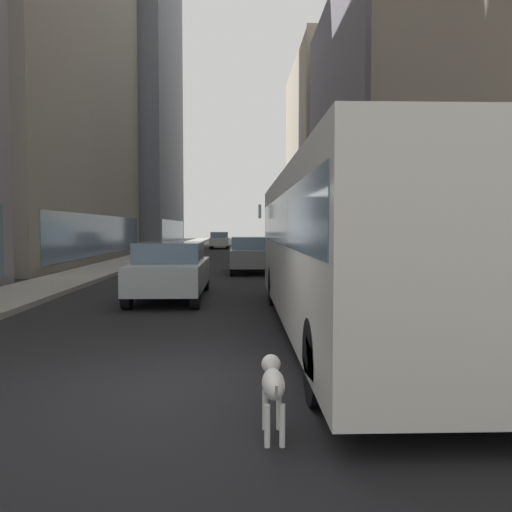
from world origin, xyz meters
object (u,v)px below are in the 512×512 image
object	(u,v)px
car_white_van	(220,240)
car_silver_sedan	(171,270)
dalmatian_dog	(273,383)
car_grey_wagon	(249,254)
transit_bus	(345,241)

from	to	relation	value
car_white_van	car_silver_sedan	bearing A→B (deg)	-90.00
car_silver_sedan	car_white_van	world-z (taller)	same
dalmatian_dog	car_grey_wagon	bearing A→B (deg)	89.62
car_white_van	dalmatian_dog	xyz separation A→B (m)	(2.27, -46.20, -0.31)
car_grey_wagon	car_white_van	distance (m)	27.65
car_white_van	car_grey_wagon	bearing A→B (deg)	-85.02
transit_bus	car_white_van	bearing A→B (deg)	95.55
car_white_van	transit_bus	bearing A→B (deg)	-84.45
transit_bus	dalmatian_dog	size ratio (longest dim) A/B	11.98
transit_bus	car_white_van	distance (m)	41.38
transit_bus	car_grey_wagon	bearing A→B (deg)	96.69
car_silver_sedan	dalmatian_dog	world-z (taller)	car_silver_sedan
car_grey_wagon	car_white_van	size ratio (longest dim) A/B	1.02
car_silver_sedan	car_grey_wagon	size ratio (longest dim) A/B	1.03
transit_bus	dalmatian_dog	bearing A→B (deg)	-108.96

